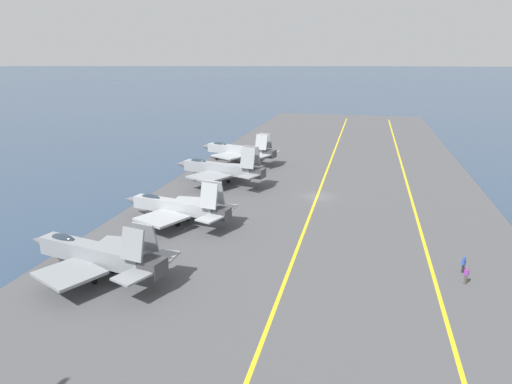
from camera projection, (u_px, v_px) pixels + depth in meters
ground_plane at (317, 199)px, 70.34m from camera, size 2000.00×2000.00×0.00m
carrier_deck at (317, 198)px, 70.28m from camera, size 208.73×51.00×0.40m
deck_stripe_foul_line at (413, 203)px, 67.08m from camera, size 187.86×1.05×0.01m
deck_stripe_centerline at (317, 196)px, 70.22m from camera, size 187.86×0.36×0.01m
parked_jet_nearest at (95, 254)px, 43.97m from camera, size 12.18×16.50×6.23m
parked_jet_second at (177, 207)px, 58.49m from camera, size 12.34×15.87×6.08m
parked_jet_third at (220, 169)px, 76.13m from camera, size 13.09×16.98×6.92m
parked_jet_fourth at (238, 150)px, 91.39m from camera, size 12.24×17.35×6.38m
crew_blue_vest at (464, 263)px, 45.27m from camera, size 0.46×0.43×1.76m
crew_purple_vest at (466, 275)px, 42.95m from camera, size 0.41×0.46×1.76m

